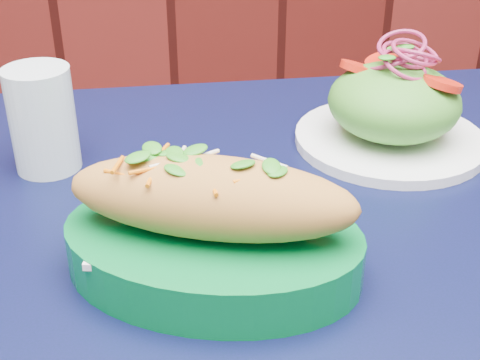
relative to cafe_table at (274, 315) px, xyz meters
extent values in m
cube|color=black|center=(0.00, 0.00, 0.07)|extent=(0.80, 0.80, 0.03)
cylinder|color=black|center=(-0.33, 0.33, -0.30)|extent=(0.04, 0.04, 0.72)
cylinder|color=black|center=(0.33, 0.33, -0.30)|extent=(0.04, 0.04, 0.72)
cube|color=white|center=(-0.06, -0.04, 0.13)|extent=(0.21, 0.14, 0.01)
ellipsoid|color=#C3843E|center=(-0.06, -0.04, 0.16)|extent=(0.25, 0.15, 0.07)
cylinder|color=white|center=(0.17, 0.18, 0.09)|extent=(0.22, 0.22, 0.01)
ellipsoid|color=#4C992D|center=(0.17, 0.18, 0.14)|extent=(0.15, 0.15, 0.08)
cylinder|color=red|center=(0.21, 0.15, 0.18)|extent=(0.04, 0.04, 0.01)
cylinder|color=red|center=(0.13, 0.21, 0.18)|extent=(0.04, 0.04, 0.01)
cylinder|color=red|center=(0.17, 0.22, 0.18)|extent=(0.04, 0.04, 0.01)
torus|color=#9C2252|center=(0.17, 0.18, 0.19)|extent=(0.05, 0.05, 0.00)
torus|color=#9C2252|center=(0.17, 0.18, 0.19)|extent=(0.05, 0.05, 0.00)
torus|color=#9C2252|center=(0.17, 0.18, 0.19)|extent=(0.05, 0.05, 0.00)
torus|color=#9C2252|center=(0.17, 0.18, 0.20)|extent=(0.05, 0.05, 0.00)
torus|color=#9C2252|center=(0.17, 0.18, 0.20)|extent=(0.05, 0.05, 0.00)
torus|color=#9C2252|center=(0.17, 0.18, 0.21)|extent=(0.05, 0.05, 0.00)
cylinder|color=silver|center=(-0.22, 0.17, 0.14)|extent=(0.07, 0.07, 0.11)
camera|label=1|loc=(-0.10, -0.49, 0.43)|focal=50.00mm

